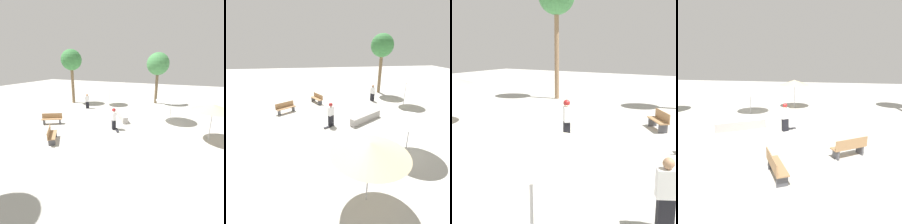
{
  "view_description": "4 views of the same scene",
  "coord_description": "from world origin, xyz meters",
  "views": [
    {
      "loc": [
        -10.82,
        -5.42,
        4.88
      ],
      "look_at": [
        0.48,
        -0.77,
        1.35
      ],
      "focal_mm": 28.0,
      "sensor_mm": 36.0,
      "label": 1
    },
    {
      "loc": [
        -0.57,
        -11.81,
        5.31
      ],
      "look_at": [
        1.06,
        -0.77,
        0.9
      ],
      "focal_mm": 28.0,
      "sensor_mm": 36.0,
      "label": 2
    },
    {
      "loc": [
        11.19,
        5.14,
        3.71
      ],
      "look_at": [
        0.72,
        -0.91,
        1.16
      ],
      "focal_mm": 50.0,
      "sensor_mm": 36.0,
      "label": 3
    },
    {
      "loc": [
        -2.05,
        10.87,
        3.96
      ],
      "look_at": [
        0.33,
        -1.25,
        1.05
      ],
      "focal_mm": 35.0,
      "sensor_mm": 36.0,
      "label": 4
    }
  ],
  "objects": [
    {
      "name": "ground_plane",
      "position": [
        0.0,
        0.0,
        0.0
      ],
      "size": [
        60.0,
        60.0,
        0.0
      ],
      "primitive_type": "plane",
      "color": "#B2AFA8"
    },
    {
      "name": "skater_main",
      "position": [
        0.55,
        -0.88,
        0.88
      ],
      "size": [
        0.49,
        0.46,
        1.63
      ],
      "rotation": [
        0.0,
        0.0,
        3.83
      ],
      "color": "black",
      "rests_on": "ground_plane"
    },
    {
      "name": "skateboard",
      "position": [
        0.36,
        -1.2,
        0.06
      ],
      "size": [
        0.78,
        0.6,
        0.07
      ],
      "rotation": [
        0.0,
        0.0,
        3.71
      ],
      "color": "black",
      "rests_on": "ground_plane"
    },
    {
      "name": "concrete_ledge",
      "position": [
        3.13,
        -0.57,
        0.27
      ],
      "size": [
        2.64,
        1.94,
        0.53
      ],
      "rotation": [
        0.0,
        0.0,
        0.58
      ],
      "color": "#A8A39E",
      "rests_on": "ground_plane"
    },
    {
      "name": "bench_near",
      "position": [
        -0.23,
        4.21,
        0.43
      ],
      "size": [
        1.15,
        1.62,
        0.85
      ],
      "rotation": [
        0.0,
        0.0,
        2.07
      ],
      "color": "#47474C",
      "rests_on": "ground_plane"
    },
    {
      "name": "bench_far",
      "position": [
        -2.84,
        2.01,
        0.43
      ],
      "size": [
        1.56,
        1.28,
        0.85
      ],
      "rotation": [
        0.0,
        0.0,
        3.75
      ],
      "color": "#47474C",
      "rests_on": "ground_plane"
    },
    {
      "name": "shade_umbrella_white",
      "position": [
        4.08,
        -4.62,
        1.98
      ],
      "size": [
        2.54,
        2.54,
        2.18
      ],
      "color": "#B7B7BC",
      "rests_on": "ground_plane"
    },
    {
      "name": "shade_umbrella_tan",
      "position": [
        1.14,
        -7.25,
        2.17
      ],
      "size": [
        2.6,
        2.6,
        2.38
      ],
      "color": "#B7B7BC",
      "rests_on": "ground_plane"
    }
  ]
}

